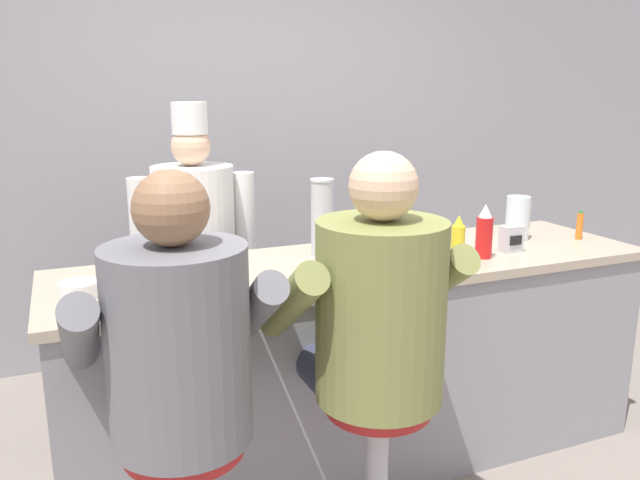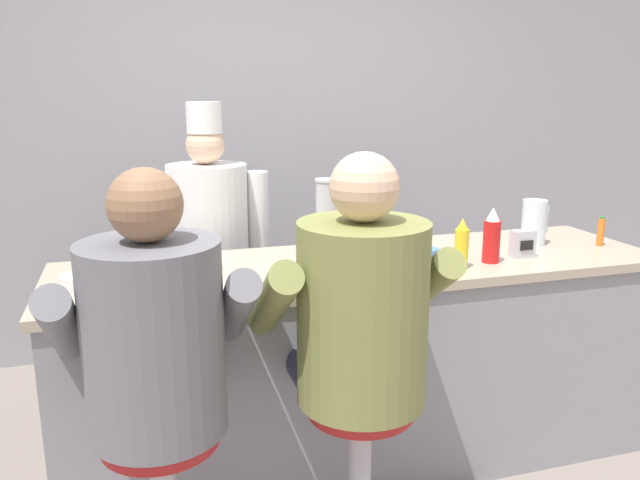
{
  "view_description": "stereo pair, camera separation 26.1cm",
  "coord_description": "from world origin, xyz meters",
  "px_view_note": "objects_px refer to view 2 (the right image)",
  "views": [
    {
      "loc": [
        -1.2,
        -2.01,
        1.68
      ],
      "look_at": [
        -0.22,
        0.34,
        1.07
      ],
      "focal_mm": 35.0,
      "sensor_mm": 36.0,
      "label": 1
    },
    {
      "loc": [
        -0.95,
        -2.1,
        1.68
      ],
      "look_at": [
        -0.22,
        0.34,
        1.07
      ],
      "focal_mm": 35.0,
      "sensor_mm": 36.0,
      "label": 2
    }
  ],
  "objects_px": {
    "mustard_bottle_yellow": "(462,245)",
    "breakfast_plate": "(140,283)",
    "hot_sauce_bottle_orange": "(601,232)",
    "napkin_dispenser_chrome": "(523,244)",
    "water_pitcher_clear": "(534,222)",
    "ketchup_bottle_red": "(492,237)",
    "diner_seated_grey": "(155,349)",
    "cereal_bowl": "(79,282)",
    "coffee_mug_blue": "(429,259)",
    "cup_stack_steel": "(327,217)",
    "cook_in_whites_near": "(209,245)",
    "diner_seated_olive": "(358,323)",
    "coffee_mug_white": "(202,262)"
  },
  "relations": [
    {
      "from": "coffee_mug_blue",
      "to": "ketchup_bottle_red",
      "type": "bearing_deg",
      "value": 4.49
    },
    {
      "from": "mustard_bottle_yellow",
      "to": "hot_sauce_bottle_orange",
      "type": "relative_size",
      "value": 1.5
    },
    {
      "from": "ketchup_bottle_red",
      "to": "coffee_mug_white",
      "type": "xyz_separation_m",
      "value": [
        -1.22,
        0.23,
        -0.07
      ]
    },
    {
      "from": "cereal_bowl",
      "to": "breakfast_plate",
      "type": "bearing_deg",
      "value": -9.4
    },
    {
      "from": "hot_sauce_bottle_orange",
      "to": "napkin_dispenser_chrome",
      "type": "relative_size",
      "value": 1.17
    },
    {
      "from": "hot_sauce_bottle_orange",
      "to": "cereal_bowl",
      "type": "bearing_deg",
      "value": 179.81
    },
    {
      "from": "diner_seated_grey",
      "to": "cereal_bowl",
      "type": "bearing_deg",
      "value": 113.79
    },
    {
      "from": "mustard_bottle_yellow",
      "to": "breakfast_plate",
      "type": "relative_size",
      "value": 0.8
    },
    {
      "from": "diner_seated_olive",
      "to": "ketchup_bottle_red",
      "type": "bearing_deg",
      "value": 30.06
    },
    {
      "from": "hot_sauce_bottle_orange",
      "to": "mustard_bottle_yellow",
      "type": "bearing_deg",
      "value": -169.51
    },
    {
      "from": "breakfast_plate",
      "to": "diner_seated_grey",
      "type": "relative_size",
      "value": 0.18
    },
    {
      "from": "mustard_bottle_yellow",
      "to": "ketchup_bottle_red",
      "type": "bearing_deg",
      "value": 15.17
    },
    {
      "from": "napkin_dispenser_chrome",
      "to": "cook_in_whites_near",
      "type": "height_order",
      "value": "cook_in_whites_near"
    },
    {
      "from": "mustard_bottle_yellow",
      "to": "diner_seated_olive",
      "type": "xyz_separation_m",
      "value": [
        -0.61,
        -0.4,
        -0.13
      ]
    },
    {
      "from": "cup_stack_steel",
      "to": "diner_seated_grey",
      "type": "height_order",
      "value": "diner_seated_grey"
    },
    {
      "from": "ketchup_bottle_red",
      "to": "diner_seated_grey",
      "type": "bearing_deg",
      "value": -162.61
    },
    {
      "from": "hot_sauce_bottle_orange",
      "to": "napkin_dispenser_chrome",
      "type": "xyz_separation_m",
      "value": [
        -0.48,
        -0.07,
        -0.01
      ]
    },
    {
      "from": "water_pitcher_clear",
      "to": "cereal_bowl",
      "type": "distance_m",
      "value": 2.07
    },
    {
      "from": "breakfast_plate",
      "to": "diner_seated_olive",
      "type": "distance_m",
      "value": 0.88
    },
    {
      "from": "napkin_dispenser_chrome",
      "to": "coffee_mug_white",
      "type": "bearing_deg",
      "value": 172.11
    },
    {
      "from": "water_pitcher_clear",
      "to": "cook_in_whites_near",
      "type": "bearing_deg",
      "value": 155.94
    },
    {
      "from": "coffee_mug_blue",
      "to": "diner_seated_grey",
      "type": "distance_m",
      "value": 1.22
    },
    {
      "from": "cup_stack_steel",
      "to": "napkin_dispenser_chrome",
      "type": "xyz_separation_m",
      "value": [
        0.83,
        -0.29,
        -0.11
      ]
    },
    {
      "from": "breakfast_plate",
      "to": "diner_seated_grey",
      "type": "xyz_separation_m",
      "value": [
        0.03,
        -0.53,
        -0.06
      ]
    },
    {
      "from": "coffee_mug_blue",
      "to": "cook_in_whites_near",
      "type": "distance_m",
      "value": 1.22
    },
    {
      "from": "breakfast_plate",
      "to": "cook_in_whites_near",
      "type": "bearing_deg",
      "value": 65.91
    },
    {
      "from": "cereal_bowl",
      "to": "cup_stack_steel",
      "type": "height_order",
      "value": "cup_stack_steel"
    },
    {
      "from": "cup_stack_steel",
      "to": "coffee_mug_blue",
      "type": "bearing_deg",
      "value": -45.71
    },
    {
      "from": "ketchup_bottle_red",
      "to": "breakfast_plate",
      "type": "relative_size",
      "value": 0.91
    },
    {
      "from": "napkin_dispenser_chrome",
      "to": "cook_in_whites_near",
      "type": "relative_size",
      "value": 0.08
    },
    {
      "from": "mustard_bottle_yellow",
      "to": "water_pitcher_clear",
      "type": "height_order",
      "value": "water_pitcher_clear"
    },
    {
      "from": "cereal_bowl",
      "to": "water_pitcher_clear",
      "type": "bearing_deg",
      "value": 2.99
    },
    {
      "from": "cereal_bowl",
      "to": "mustard_bottle_yellow",
      "type": "bearing_deg",
      "value": -6.11
    },
    {
      "from": "mustard_bottle_yellow",
      "to": "cereal_bowl",
      "type": "distance_m",
      "value": 1.53
    },
    {
      "from": "hot_sauce_bottle_orange",
      "to": "water_pitcher_clear",
      "type": "bearing_deg",
      "value": 158.58
    },
    {
      "from": "hot_sauce_bottle_orange",
      "to": "cereal_bowl",
      "type": "height_order",
      "value": "hot_sauce_bottle_orange"
    },
    {
      "from": "hot_sauce_bottle_orange",
      "to": "breakfast_plate",
      "type": "bearing_deg",
      "value": -179.24
    },
    {
      "from": "cup_stack_steel",
      "to": "diner_seated_olive",
      "type": "xyz_separation_m",
      "value": [
        -0.13,
        -0.77,
        -0.2
      ]
    },
    {
      "from": "ketchup_bottle_red",
      "to": "coffee_mug_blue",
      "type": "distance_m",
      "value": 0.32
    },
    {
      "from": "ketchup_bottle_red",
      "to": "diner_seated_grey",
      "type": "relative_size",
      "value": 0.17
    },
    {
      "from": "napkin_dispenser_chrome",
      "to": "diner_seated_grey",
      "type": "height_order",
      "value": "diner_seated_grey"
    },
    {
      "from": "cereal_bowl",
      "to": "diner_seated_olive",
      "type": "xyz_separation_m",
      "value": [
        0.91,
        -0.57,
        -0.06
      ]
    },
    {
      "from": "water_pitcher_clear",
      "to": "breakfast_plate",
      "type": "xyz_separation_m",
      "value": [
        -1.85,
        -0.14,
        -0.1
      ]
    },
    {
      "from": "cup_stack_steel",
      "to": "diner_seated_grey",
      "type": "distance_m",
      "value": 1.13
    },
    {
      "from": "breakfast_plate",
      "to": "cereal_bowl",
      "type": "relative_size",
      "value": 1.89
    },
    {
      "from": "cereal_bowl",
      "to": "napkin_dispenser_chrome",
      "type": "bearing_deg",
      "value": -2.47
    },
    {
      "from": "mustard_bottle_yellow",
      "to": "breakfast_plate",
      "type": "height_order",
      "value": "mustard_bottle_yellow"
    },
    {
      "from": "cup_stack_steel",
      "to": "mustard_bottle_yellow",
      "type": "bearing_deg",
      "value": -37.92
    },
    {
      "from": "cup_stack_steel",
      "to": "water_pitcher_clear",
      "type": "bearing_deg",
      "value": -5.62
    },
    {
      "from": "cereal_bowl",
      "to": "diner_seated_grey",
      "type": "height_order",
      "value": "diner_seated_grey"
    }
  ]
}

